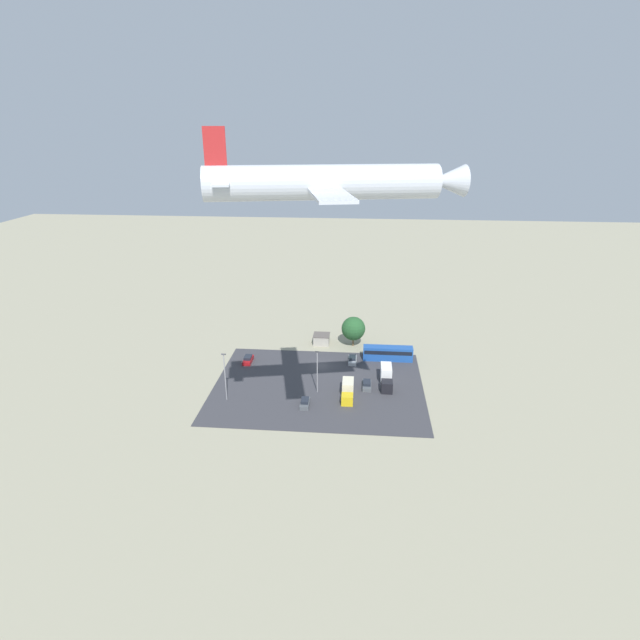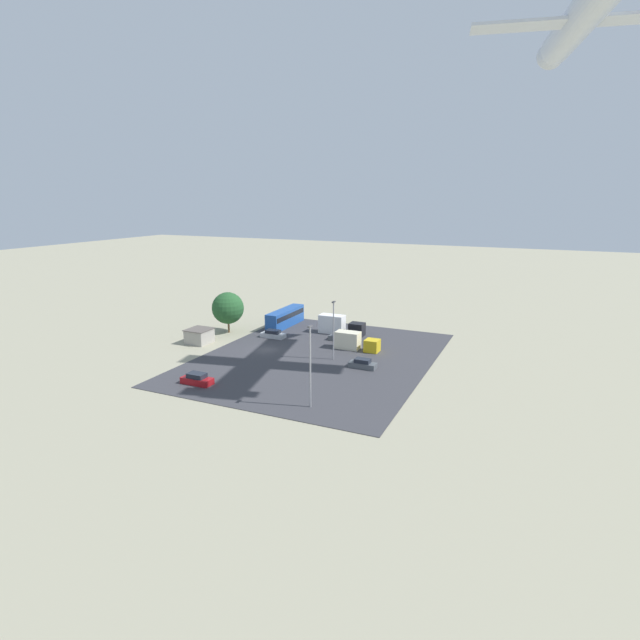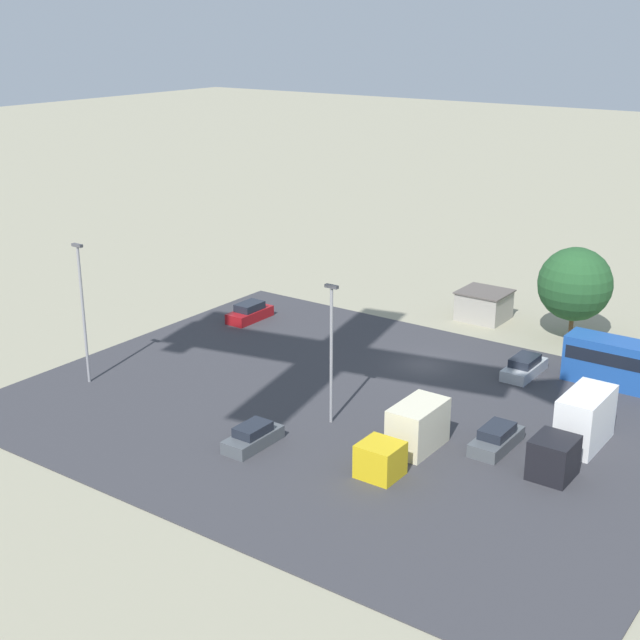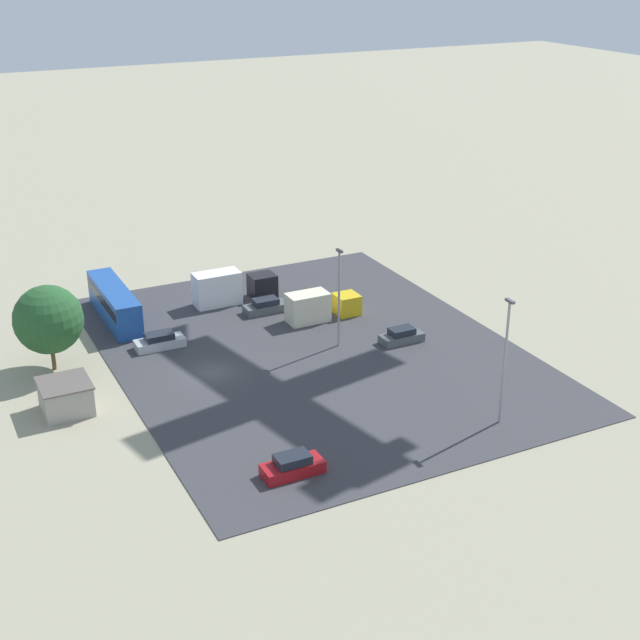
{
  "view_description": "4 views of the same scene",
  "coord_description": "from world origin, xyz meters",
  "px_view_note": "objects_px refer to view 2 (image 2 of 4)",
  "views": [
    {
      "loc": [
        -8.26,
        103.24,
        51.62
      ],
      "look_at": [
        -1.71,
        25.92,
        21.51
      ],
      "focal_mm": 28.0,
      "sensor_mm": 36.0,
      "label": 1
    },
    {
      "loc": [
        68.66,
        41.15,
        24.78
      ],
      "look_at": [
        -3.14,
        8.52,
        5.33
      ],
      "focal_mm": 28.0,
      "sensor_mm": 36.0,
      "label": 2
    },
    {
      "loc": [
        -29.89,
        55.4,
        25.03
      ],
      "look_at": [
        4.67,
        6.95,
        4.66
      ],
      "focal_mm": 50.0,
      "sensor_mm": 36.0,
      "label": 3
    },
    {
      "loc": [
        65.6,
        -22.4,
        34.56
      ],
      "look_at": [
        3.62,
        8.55,
        4.73
      ],
      "focal_mm": 50.0,
      "sensor_mm": 36.0,
      "label": 4
    }
  ],
  "objects_px": {
    "parked_car_0": "(197,379)",
    "parked_truck_1": "(339,325)",
    "parked_car_2": "(273,334)",
    "parked_car_3": "(363,364)",
    "airplane": "(579,21)",
    "parked_truck_0": "(355,342)",
    "shed_building": "(199,336)",
    "parked_car_1": "(341,337)",
    "bus": "(285,317)"
  },
  "relations": [
    {
      "from": "parked_car_0",
      "to": "parked_car_3",
      "type": "bearing_deg",
      "value": -49.74
    },
    {
      "from": "shed_building",
      "to": "parked_truck_0",
      "type": "distance_m",
      "value": 27.11
    },
    {
      "from": "parked_car_2",
      "to": "parked_car_3",
      "type": "bearing_deg",
      "value": 66.35
    },
    {
      "from": "parked_truck_1",
      "to": "airplane",
      "type": "relative_size",
      "value": 0.27
    },
    {
      "from": "parked_car_1",
      "to": "parked_car_2",
      "type": "bearing_deg",
      "value": 105.57
    },
    {
      "from": "parked_car_0",
      "to": "parked_car_3",
      "type": "height_order",
      "value": "parked_car_0"
    },
    {
      "from": "parked_car_0",
      "to": "parked_car_1",
      "type": "xyz_separation_m",
      "value": [
        -27.73,
        9.9,
        -0.04
      ]
    },
    {
      "from": "parked_car_1",
      "to": "parked_car_2",
      "type": "relative_size",
      "value": 0.96
    },
    {
      "from": "parked_car_1",
      "to": "parked_car_0",
      "type": "bearing_deg",
      "value": 160.35
    },
    {
      "from": "bus",
      "to": "parked_truck_0",
      "type": "height_order",
      "value": "bus"
    },
    {
      "from": "parked_truck_0",
      "to": "airplane",
      "type": "xyz_separation_m",
      "value": [
        1.3,
        28.51,
        44.03
      ]
    },
    {
      "from": "shed_building",
      "to": "parked_car_0",
      "type": "relative_size",
      "value": 0.94
    },
    {
      "from": "bus",
      "to": "parked_car_2",
      "type": "distance_m",
      "value": 8.57
    },
    {
      "from": "parked_car_1",
      "to": "parked_car_3",
      "type": "xyz_separation_m",
      "value": [
        12.24,
        8.39,
        -0.01
      ]
    },
    {
      "from": "bus",
      "to": "parked_car_1",
      "type": "xyz_separation_m",
      "value": [
        4.93,
        13.88,
        -1.21
      ]
    },
    {
      "from": "shed_building",
      "to": "parked_car_3",
      "type": "height_order",
      "value": "shed_building"
    },
    {
      "from": "shed_building",
      "to": "parked_truck_0",
      "type": "relative_size",
      "value": 0.55
    },
    {
      "from": "parked_car_3",
      "to": "parked_truck_0",
      "type": "height_order",
      "value": "parked_truck_0"
    },
    {
      "from": "shed_building",
      "to": "parked_car_1",
      "type": "relative_size",
      "value": 0.95
    },
    {
      "from": "airplane",
      "to": "parked_car_3",
      "type": "bearing_deg",
      "value": -175.54
    },
    {
      "from": "parked_car_0",
      "to": "parked_truck_1",
      "type": "distance_m",
      "value": 32.8
    },
    {
      "from": "parked_car_1",
      "to": "parked_car_2",
      "type": "xyz_separation_m",
      "value": [
        3.33,
        -11.95,
        -0.01
      ]
    },
    {
      "from": "parked_car_0",
      "to": "parked_car_3",
      "type": "distance_m",
      "value": 23.98
    },
    {
      "from": "parked_car_1",
      "to": "parked_truck_1",
      "type": "relative_size",
      "value": 0.5
    },
    {
      "from": "parked_car_3",
      "to": "parked_truck_0",
      "type": "xyz_separation_m",
      "value": [
        -8.31,
        -4.4,
        0.73
      ]
    },
    {
      "from": "parked_car_2",
      "to": "parked_truck_1",
      "type": "xyz_separation_m",
      "value": [
        -7.46,
        9.81,
        0.97
      ]
    },
    {
      "from": "bus",
      "to": "parked_car_3",
      "type": "height_order",
      "value": "bus"
    },
    {
      "from": "airplane",
      "to": "parked_car_0",
      "type": "bearing_deg",
      "value": -163.79
    },
    {
      "from": "parked_car_0",
      "to": "parked_car_1",
      "type": "bearing_deg",
      "value": -19.65
    },
    {
      "from": "parked_car_0",
      "to": "parked_car_3",
      "type": "xyz_separation_m",
      "value": [
        -15.5,
        18.3,
        -0.05
      ]
    },
    {
      "from": "bus",
      "to": "parked_car_3",
      "type": "xyz_separation_m",
      "value": [
        17.17,
        22.27,
        -1.22
      ]
    },
    {
      "from": "bus",
      "to": "parked_car_0",
      "type": "relative_size",
      "value": 2.65
    },
    {
      "from": "bus",
      "to": "airplane",
      "type": "height_order",
      "value": "airplane"
    },
    {
      "from": "parked_truck_1",
      "to": "parked_car_0",
      "type": "bearing_deg",
      "value": -13.69
    },
    {
      "from": "parked_car_0",
      "to": "shed_building",
      "type": "bearing_deg",
      "value": 36.71
    },
    {
      "from": "parked_car_0",
      "to": "parked_car_2",
      "type": "relative_size",
      "value": 0.97
    },
    {
      "from": "parked_car_0",
      "to": "parked_car_3",
      "type": "relative_size",
      "value": 1.07
    },
    {
      "from": "parked_car_1",
      "to": "parked_truck_0",
      "type": "height_order",
      "value": "parked_truck_0"
    },
    {
      "from": "parked_truck_0",
      "to": "airplane",
      "type": "distance_m",
      "value": 52.47
    },
    {
      "from": "parked_car_2",
      "to": "parked_truck_0",
      "type": "bearing_deg",
      "value": 87.84
    },
    {
      "from": "parked_car_1",
      "to": "parked_truck_1",
      "type": "distance_m",
      "value": 4.75
    },
    {
      "from": "parked_car_0",
      "to": "parked_truck_0",
      "type": "distance_m",
      "value": 27.57
    },
    {
      "from": "shed_building",
      "to": "parked_car_3",
      "type": "distance_m",
      "value": 30.46
    },
    {
      "from": "parked_truck_1",
      "to": "airplane",
      "type": "xyz_separation_m",
      "value": [
        9.36,
        34.65,
        43.79
      ]
    },
    {
      "from": "shed_building",
      "to": "bus",
      "type": "relative_size",
      "value": 0.36
    },
    {
      "from": "parked_truck_0",
      "to": "parked_truck_1",
      "type": "relative_size",
      "value": 0.86
    },
    {
      "from": "bus",
      "to": "parked_car_2",
      "type": "bearing_deg",
      "value": -76.87
    },
    {
      "from": "bus",
      "to": "parked_car_0",
      "type": "bearing_deg",
      "value": -83.07
    },
    {
      "from": "parked_truck_0",
      "to": "parked_truck_1",
      "type": "height_order",
      "value": "parked_truck_1"
    },
    {
      "from": "shed_building",
      "to": "parked_truck_1",
      "type": "bearing_deg",
      "value": 128.03
    }
  ]
}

